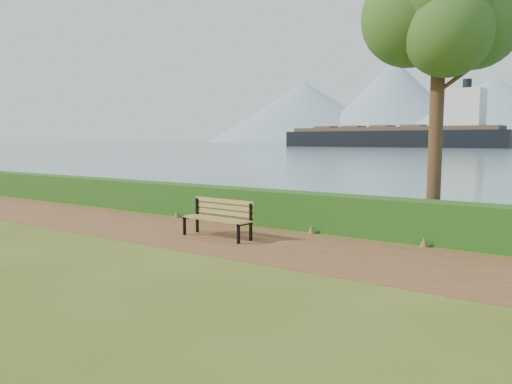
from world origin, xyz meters
The scene contains 6 objects.
ground centered at (0.00, 0.00, 0.00)m, with size 140.00×140.00×0.00m, color #465117.
path centered at (0.00, 0.30, 0.01)m, with size 40.00×3.40×0.01m, color #592F1E.
hedge centered at (0.00, 2.60, 0.50)m, with size 32.00×0.85×1.00m, color #1B4313.
bench centered at (-0.07, 0.30, 0.55)m, with size 1.95×0.66×0.96m.
tree centered at (4.09, 4.19, 5.76)m, with size 3.88×3.22×7.74m.
cargo_ship centered at (-46.75, 149.84, 3.33)m, with size 73.96×15.23×22.31m.
Camera 1 is at (7.70, -9.33, 2.45)m, focal length 35.00 mm.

